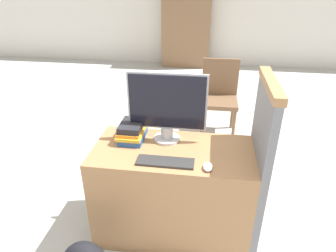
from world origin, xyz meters
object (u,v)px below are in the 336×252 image
(book_stack, at_px, (132,131))
(mouse, at_px, (208,167))
(monitor, at_px, (167,107))
(keyboard, at_px, (165,162))
(far_chair, at_px, (219,93))

(book_stack, bearing_deg, mouse, -28.56)
(book_stack, bearing_deg, monitor, 5.16)
(keyboard, xyz_separation_m, far_chair, (0.38, 1.91, -0.23))
(monitor, bearing_deg, keyboard, -83.69)
(monitor, relative_size, keyboard, 1.50)
(monitor, relative_size, far_chair, 0.61)
(monitor, height_order, book_stack, monitor)
(keyboard, relative_size, book_stack, 1.38)
(mouse, relative_size, far_chair, 0.11)
(mouse, xyz_separation_m, book_stack, (-0.56, 0.31, 0.05))
(monitor, xyz_separation_m, book_stack, (-0.26, -0.02, -0.20))
(mouse, bearing_deg, far_chair, 86.88)
(keyboard, bearing_deg, book_stack, 136.05)
(monitor, relative_size, mouse, 5.71)
(monitor, xyz_separation_m, far_chair, (0.41, 1.61, -0.49))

